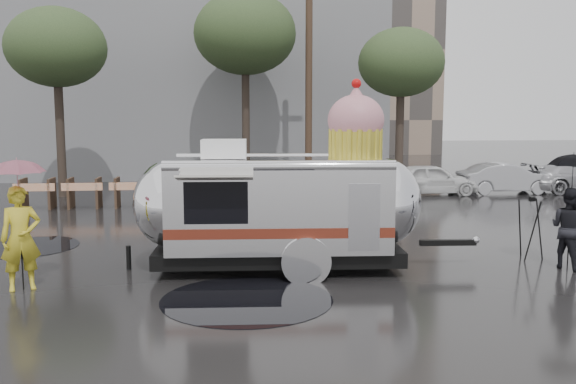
{
  "coord_description": "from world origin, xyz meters",
  "views": [
    {
      "loc": [
        -1.06,
        -10.58,
        3.06
      ],
      "look_at": [
        0.26,
        1.37,
        1.54
      ],
      "focal_mm": 38.0,
      "sensor_mm": 36.0,
      "label": 1
    }
  ],
  "objects": [
    {
      "name": "ground",
      "position": [
        0.0,
        0.0,
        0.0
      ],
      "size": [
        120.0,
        120.0,
        0.0
      ],
      "primitive_type": "plane",
      "color": "black",
      "rests_on": "ground"
    },
    {
      "name": "puddles",
      "position": [
        -2.0,
        -0.65,
        0.0
      ],
      "size": [
        15.91,
        10.63,
        0.01
      ],
      "color": "black",
      "rests_on": "ground"
    },
    {
      "name": "grey_building",
      "position": [
        -4.0,
        24.0,
        6.5
      ],
      "size": [
        22.0,
        12.0,
        13.0
      ],
      "primitive_type": "cube",
      "color": "slate",
      "rests_on": "ground"
    },
    {
      "name": "utility_pole",
      "position": [
        2.5,
        14.0,
        4.62
      ],
      "size": [
        1.6,
        0.28,
        9.0
      ],
      "color": "#473323",
      "rests_on": "ground"
    },
    {
      "name": "tree_left",
      "position": [
        -7.0,
        13.0,
        5.48
      ],
      "size": [
        3.64,
        3.64,
        6.95
      ],
      "color": "#382D26",
      "rests_on": "ground"
    },
    {
      "name": "tree_mid",
      "position": [
        0.0,
        15.0,
        6.34
      ],
      "size": [
        4.2,
        4.2,
        8.03
      ],
      "color": "#382D26",
      "rests_on": "ground"
    },
    {
      "name": "tree_right",
      "position": [
        6.0,
        13.0,
        5.06
      ],
      "size": [
        3.36,
        3.36,
        6.42
      ],
      "color": "#382D26",
      "rests_on": "ground"
    },
    {
      "name": "barricade_row",
      "position": [
        -5.55,
        9.96,
        0.52
      ],
      "size": [
        4.3,
        0.8,
        1.0
      ],
      "color": "#473323",
      "rests_on": "ground"
    },
    {
      "name": "parked_cars",
      "position": [
        11.78,
        12.0,
        0.72
      ],
      "size": [
        13.2,
        1.9,
        1.5
      ],
      "color": "silver",
      "rests_on": "ground"
    },
    {
      "name": "airstream_trailer",
      "position": [
        0.15,
        1.36,
        1.35
      ],
      "size": [
        7.14,
        2.83,
        3.85
      ],
      "rotation": [
        0.0,
        0.0,
        -0.06
      ],
      "color": "silver",
      "rests_on": "ground"
    },
    {
      "name": "person_left",
      "position": [
        -4.56,
        0.33,
        0.92
      ],
      "size": [
        0.78,
        0.66,
        1.84
      ],
      "primitive_type": "imported",
      "rotation": [
        0.0,
        0.0,
        0.38
      ],
      "color": "gold",
      "rests_on": "ground"
    },
    {
      "name": "umbrella_pink",
      "position": [
        -4.56,
        0.33,
        1.94
      ],
      "size": [
        1.15,
        1.15,
        2.34
      ],
      "color": "#CE7A92",
      "rests_on": "ground"
    },
    {
      "name": "person_right",
      "position": [
        5.86,
        0.71,
        0.82
      ],
      "size": [
        0.73,
        0.89,
        1.63
      ],
      "primitive_type": "imported",
      "rotation": [
        0.0,
        0.0,
        2.02
      ],
      "color": "black",
      "rests_on": "ground"
    },
    {
      "name": "umbrella_black",
      "position": [
        5.86,
        0.71,
        1.94
      ],
      "size": [
        1.15,
        1.15,
        2.33
      ],
      "color": "black",
      "rests_on": "ground"
    },
    {
      "name": "tripod",
      "position": [
        5.48,
        1.53,
        0.77
      ],
      "size": [
        0.54,
        0.55,
        1.35
      ],
      "rotation": [
        0.0,
        0.0,
        0.22
      ],
      "color": "black",
      "rests_on": "ground"
    }
  ]
}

